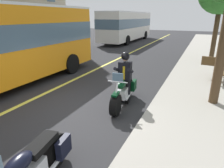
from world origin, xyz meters
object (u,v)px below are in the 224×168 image
Objects in this scene: rider_main at (125,73)px; bench_sidewalk at (223,67)px; motorcycle_main at (123,91)px; bus_far at (127,25)px.

rider_main is 4.90m from bench_sidewalk.
motorcycle_main is 1.21× the size of bench_sidewalk.
bus_far reaches higher than motorcycle_main.
motorcycle_main is 0.61m from rider_main.
bus_far reaches higher than bench_sidewalk.
rider_main is 0.16× the size of bus_far.
motorcycle_main is at bearing 7.26° from rider_main.
rider_main is 0.95× the size of bench_sidewalk.
bench_sidewalk is (-3.93, 3.12, 0.26)m from motorcycle_main.
bench_sidewalk is (-3.74, 3.15, -0.32)m from rider_main.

